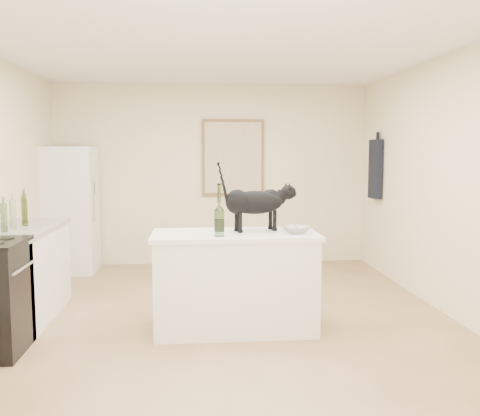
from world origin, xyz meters
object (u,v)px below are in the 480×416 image
object	(u,v)px
black_cat	(255,206)
fridge	(70,210)
glass_bowl	(296,230)
wine_bottle	(219,213)

from	to	relation	value
black_cat	fridge	bearing A→B (deg)	117.46
black_cat	glass_bowl	xyz separation A→B (m)	(0.36, -0.18, -0.21)
black_cat	glass_bowl	size ratio (longest dim) A/B	2.60
black_cat	glass_bowl	world-z (taller)	black_cat
fridge	wine_bottle	world-z (taller)	fridge
fridge	wine_bottle	bearing A→B (deg)	-55.23
wine_bottle	glass_bowl	bearing A→B (deg)	8.17
black_cat	wine_bottle	world-z (taller)	black_cat
wine_bottle	glass_bowl	size ratio (longest dim) A/B	1.55
black_cat	glass_bowl	distance (m)	0.45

